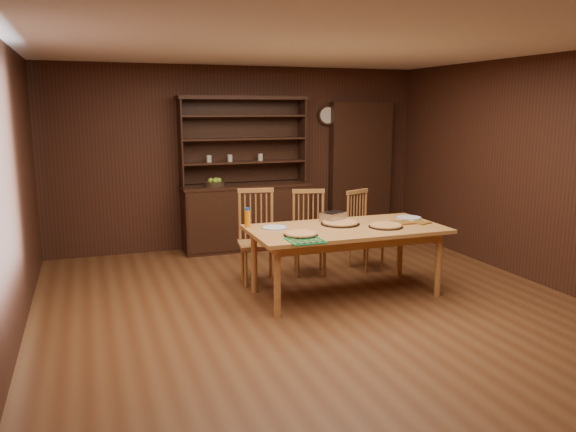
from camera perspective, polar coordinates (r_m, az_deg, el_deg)
name	(u,v)px	position (r m, az deg, el deg)	size (l,w,h in m)	color
floor	(320,311)	(5.73, 3.26, -9.63)	(6.00, 6.00, 0.00)	brown
room_shell	(322,154)	(5.38, 3.45, 6.30)	(6.00, 6.00, 6.00)	white
china_hutch	(246,208)	(8.09, -4.34, 0.83)	(1.84, 0.52, 2.17)	black
doorway	(360,170)	(8.85, 7.34, 4.61)	(1.00, 0.18, 2.10)	black
wall_clock	(327,115)	(8.61, 3.99, 10.17)	(0.30, 0.05, 0.30)	black
dining_table	(346,234)	(6.07, 5.91, -1.81)	(2.08, 1.04, 0.75)	#C28E43
chair_left	(257,233)	(6.56, -3.14, -1.70)	(0.50, 0.49, 1.09)	#A07337
chair_center	(309,229)	(6.89, 2.16, -1.36)	(0.51, 0.50, 1.03)	#A07337
chair_right	(362,227)	(7.20, 7.53, -1.09)	(0.52, 0.51, 0.99)	#A07337
pizza_left	(301,234)	(5.62, 1.30, -1.84)	(0.35, 0.35, 0.04)	black
pizza_right	(386,226)	(6.11, 9.90, -0.97)	(0.37, 0.37, 0.04)	black
pizza_center	(340,223)	(6.19, 5.33, -0.70)	(0.43, 0.43, 0.04)	black
cooling_rack	(305,240)	(5.40, 1.78, -2.48)	(0.32, 0.32, 0.01)	#0B914F
plate_left	(275,228)	(5.97, -1.37, -1.18)	(0.27, 0.27, 0.02)	white
plate_right	(409,218)	(6.65, 12.16, -0.16)	(0.29, 0.29, 0.02)	white
foil_dish	(333,217)	(6.34, 4.60, -0.09)	(0.26, 0.19, 0.10)	silver
juice_bottle	(247,218)	(6.03, -4.15, -0.21)	(0.06, 0.06, 0.21)	orange
pot_holder_a	(421,223)	(6.41, 13.32, -0.65)	(0.18, 0.18, 0.01)	red
pot_holder_b	(402,222)	(6.36, 11.52, -0.65)	(0.21, 0.21, 0.02)	red
fruit_bowl	(215,183)	(7.86, -7.47, 3.33)	(0.29, 0.29, 0.12)	black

